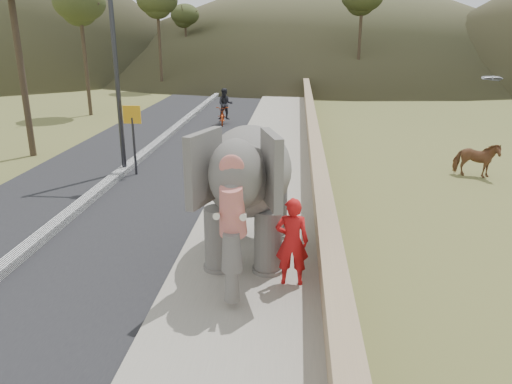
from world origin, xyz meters
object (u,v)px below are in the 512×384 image
cow (476,160)px  lamppost (122,27)px  motorcyclist (224,111)px  elephant_and_man (249,189)px

cow → lamppost: bearing=109.3°
motorcyclist → lamppost: bearing=-101.0°
lamppost → motorcyclist: (1.85, 9.50, -4.15)m
elephant_and_man → motorcyclist: elephant_and_man is taller
cow → motorcyclist: size_ratio=0.74×
cow → elephant_and_man: elephant_and_man is taller
lamppost → cow: bearing=2.2°
lamppost → elephant_and_man: bearing=-53.9°
cow → motorcyclist: (-9.92, 9.05, 0.11)m
lamppost → motorcyclist: 10.54m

